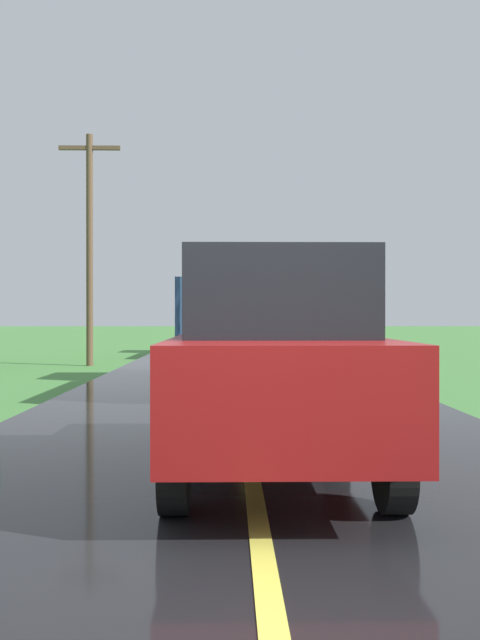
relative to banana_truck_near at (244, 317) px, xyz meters
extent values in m
plane|color=#47843D|center=(-0.12, -10.62, -1.47)|extent=(200.00, 200.00, 0.00)
cube|color=black|center=(-0.12, -10.62, -1.43)|extent=(6.40, 120.00, 0.08)
cube|color=#E0D64C|center=(-0.12, -10.62, -1.38)|extent=(0.14, 108.00, 0.01)
cube|color=#2D2D30|center=(0.00, -0.89, -0.79)|extent=(0.90, 5.51, 0.24)
cube|color=brown|center=(0.00, -0.89, -0.59)|extent=(2.30, 5.80, 0.20)
cube|color=#1E479E|center=(0.00, 1.06, 0.46)|extent=(2.10, 1.90, 1.90)
cube|color=black|center=(0.00, 2.02, 0.80)|extent=(1.78, 0.02, 0.76)
cube|color=#2D517F|center=(-1.11, -1.86, 0.06)|extent=(0.08, 3.85, 1.10)
cube|color=#2D517F|center=(1.11, -1.86, 0.06)|extent=(0.08, 3.85, 1.10)
cube|color=#2D517F|center=(0.00, -3.75, 0.06)|extent=(2.30, 0.08, 1.10)
cube|color=#2D517F|center=(0.00, 0.02, 0.06)|extent=(2.30, 0.08, 1.10)
cylinder|color=black|center=(-1.05, 0.91, -0.89)|extent=(0.28, 1.00, 1.00)
cylinder|color=black|center=(1.05, 0.91, -0.89)|extent=(0.28, 1.00, 1.00)
cylinder|color=black|center=(-1.05, -2.48, -0.89)|extent=(0.28, 1.00, 1.00)
cylinder|color=black|center=(1.05, -2.48, -0.89)|extent=(0.28, 1.00, 1.00)
ellipsoid|color=#7EB82B|center=(0.64, -0.25, -0.02)|extent=(0.58, 0.56, 0.42)
ellipsoid|color=#7CBD2F|center=(0.69, -2.78, -0.33)|extent=(0.46, 0.53, 0.51)
ellipsoid|color=#78B932|center=(-0.44, -3.23, -0.29)|extent=(0.54, 0.61, 0.38)
ellipsoid|color=#7DB722|center=(-0.25, -3.21, -0.30)|extent=(0.59, 0.65, 0.44)
ellipsoid|color=#7DB131|center=(-0.47, -0.55, 0.03)|extent=(0.60, 0.73, 0.36)
ellipsoid|color=#78B028|center=(0.02, -0.52, -0.01)|extent=(0.52, 0.48, 0.44)
ellipsoid|color=#73BC28|center=(-0.30, -1.71, 0.04)|extent=(0.55, 0.62, 0.49)
cube|color=#2D2D30|center=(-0.05, 10.88, -0.79)|extent=(0.90, 5.51, 0.24)
cube|color=brown|center=(-0.05, 10.88, -0.59)|extent=(2.30, 5.80, 0.20)
cube|color=#197A4C|center=(-0.05, 12.83, 0.46)|extent=(2.10, 1.90, 1.90)
cube|color=black|center=(-0.05, 13.79, 0.80)|extent=(1.78, 0.02, 0.76)
cube|color=#232328|center=(-1.16, 9.91, 0.06)|extent=(0.08, 3.85, 1.10)
cube|color=#232328|center=(1.06, 9.91, 0.06)|extent=(0.08, 3.85, 1.10)
cube|color=#232328|center=(-0.05, 8.02, 0.06)|extent=(2.30, 0.08, 1.10)
cube|color=#232328|center=(-0.05, 11.79, 0.06)|extent=(2.30, 0.08, 1.10)
cylinder|color=black|center=(-1.10, 12.68, -0.89)|extent=(0.28, 1.00, 1.00)
cylinder|color=black|center=(1.00, 12.68, -0.89)|extent=(0.28, 1.00, 1.00)
cylinder|color=black|center=(-1.10, 9.29, -0.89)|extent=(0.28, 1.00, 1.00)
cylinder|color=black|center=(1.00, 9.29, -0.89)|extent=(0.28, 1.00, 1.00)
ellipsoid|color=#6BAE2C|center=(-0.81, 11.07, -0.27)|extent=(0.44, 0.56, 0.41)
ellipsoid|color=#79B32E|center=(-0.22, 9.58, 0.02)|extent=(0.46, 0.44, 0.51)
ellipsoid|color=#82B22A|center=(0.34, 8.77, -0.33)|extent=(0.54, 0.54, 0.43)
ellipsoid|color=#74AC2B|center=(0.34, 8.86, -0.27)|extent=(0.43, 0.49, 0.37)
ellipsoid|color=#83AC2D|center=(0.56, 9.79, -0.27)|extent=(0.48, 0.50, 0.47)
ellipsoid|color=#7EBF2E|center=(-0.10, 9.14, 0.00)|extent=(0.54, 0.55, 0.42)
ellipsoid|color=#6AAA2E|center=(-0.57, 11.20, 0.36)|extent=(0.51, 0.61, 0.38)
ellipsoid|color=#6CB735|center=(-0.28, 11.33, 0.04)|extent=(0.58, 0.54, 0.41)
ellipsoid|color=#7FAD22|center=(-0.74, 10.03, -0.34)|extent=(0.56, 0.62, 0.47)
cylinder|color=brown|center=(-4.49, 6.04, 1.99)|extent=(0.20, 0.20, 6.90)
cube|color=brown|center=(-4.49, 6.04, 5.04)|extent=(1.82, 0.12, 0.12)
cube|color=maroon|center=(0.08, -8.10, -0.57)|extent=(1.70, 4.10, 0.80)
cube|color=black|center=(0.08, -8.30, 0.18)|extent=(1.44, 2.05, 0.70)
cylinder|color=black|center=(-0.69, -6.83, -1.07)|extent=(0.20, 0.64, 0.64)
cylinder|color=black|center=(0.85, -6.83, -1.07)|extent=(0.20, 0.64, 0.64)
cylinder|color=black|center=(-0.69, -9.37, -1.07)|extent=(0.20, 0.64, 0.64)
cylinder|color=black|center=(0.85, -9.37, -1.07)|extent=(0.20, 0.64, 0.64)
camera|label=1|loc=(-0.31, -14.08, 0.00)|focal=37.76mm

